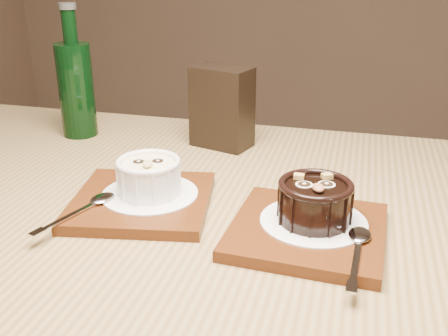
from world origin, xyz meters
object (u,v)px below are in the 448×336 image
(table, at_px, (203,274))
(ramekin_dark, at_px, (315,200))
(tray_right, at_px, (307,231))
(tray_left, at_px, (142,201))
(condiment_stand, at_px, (222,107))
(ramekin_white, at_px, (149,175))
(green_bottle, at_px, (76,86))

(table, height_order, ramekin_dark, ramekin_dark)
(table, bearing_deg, tray_right, -7.60)
(tray_left, height_order, condiment_stand, condiment_stand)
(table, xyz_separation_m, condiment_stand, (-0.05, 0.27, 0.16))
(table, xyz_separation_m, tray_right, (0.14, -0.02, 0.10))
(tray_right, distance_m, condiment_stand, 0.34)
(tray_right, relative_size, condiment_stand, 1.29)
(condiment_stand, bearing_deg, ramekin_white, -97.20)
(table, bearing_deg, ramekin_dark, -2.84)
(tray_left, height_order, ramekin_dark, ramekin_dark)
(condiment_stand, distance_m, green_bottle, 0.27)
(tray_left, bearing_deg, table, -3.18)
(ramekin_white, bearing_deg, tray_right, -28.88)
(tray_left, height_order, green_bottle, green_bottle)
(ramekin_white, relative_size, tray_right, 0.48)
(table, bearing_deg, condiment_stand, 99.94)
(tray_right, relative_size, ramekin_dark, 2.00)
(tray_left, relative_size, ramekin_white, 2.09)
(tray_left, relative_size, ramekin_dark, 2.00)
(ramekin_white, distance_m, ramekin_dark, 0.22)
(tray_left, bearing_deg, ramekin_white, 45.10)
(table, xyz_separation_m, green_bottle, (-0.32, 0.25, 0.18))
(tray_right, bearing_deg, condiment_stand, 123.11)
(table, relative_size, ramekin_white, 14.00)
(condiment_stand, bearing_deg, tray_left, -98.82)
(ramekin_dark, bearing_deg, tray_left, 160.71)
(ramekin_white, relative_size, condiment_stand, 0.61)
(tray_left, height_order, ramekin_white, ramekin_white)
(condiment_stand, xyz_separation_m, green_bottle, (-0.27, -0.01, 0.02))
(table, relative_size, condiment_stand, 8.61)
(ramekin_dark, bearing_deg, condiment_stand, 108.65)
(tray_right, relative_size, green_bottle, 0.76)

